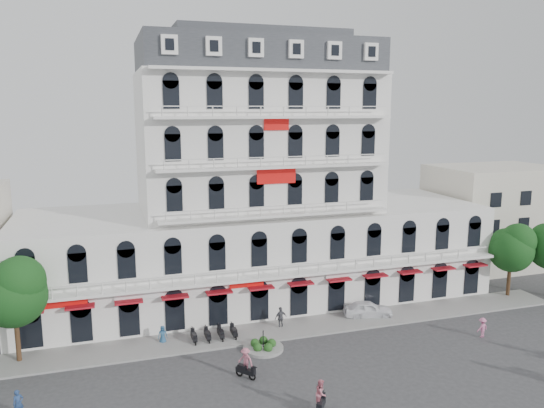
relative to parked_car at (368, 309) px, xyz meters
The scene contains 15 objects.
ground 12.44m from the parked_car, 130.06° to the right, with size 120.00×120.00×0.00m, color #38383A.
sidewalk 8.03m from the parked_car, behind, with size 53.00×4.00×0.16m, color gray.
main_building 14.86m from the parked_car, 133.24° to the left, with size 45.00×15.00×25.80m.
flank_building_east 24.95m from the parked_car, 25.50° to the left, with size 14.00×10.00×12.00m, color beige.
traffic_island 11.54m from the parked_car, 162.34° to the right, with size 3.20×3.20×1.60m.
parked_scooter_row 14.38m from the parked_car, behind, with size 4.40×1.80×1.10m, color black, non-canonical shape.
tree_west_inner 29.35m from the parked_car, behind, with size 4.76×4.76×8.25m.
tree_east_inner 16.68m from the parked_car, ahead, with size 4.40×4.37×7.57m.
parked_car is the anchor object (origin of this frame).
rider_southwest 16.53m from the parked_car, 127.73° to the right, with size 1.14×1.47×2.27m.
rider_center 15.37m from the parked_car, 151.14° to the right, with size 1.27×1.37×2.28m.
pedestrian_left 18.40m from the parked_car, behind, with size 0.74×0.48×1.51m, color #285279.
pedestrian_mid 8.36m from the parked_car, behind, with size 1.13×0.47×1.92m, color #505057.
pedestrian_right 9.74m from the parked_car, 43.91° to the right, with size 1.07×0.62×1.66m, color #CF6D9A.
pedestrian_far 29.04m from the parked_car, 164.56° to the right, with size 0.63×0.41×1.73m, color navy.
Camera 1 is at (-14.17, -31.40, 18.70)m, focal length 35.00 mm.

